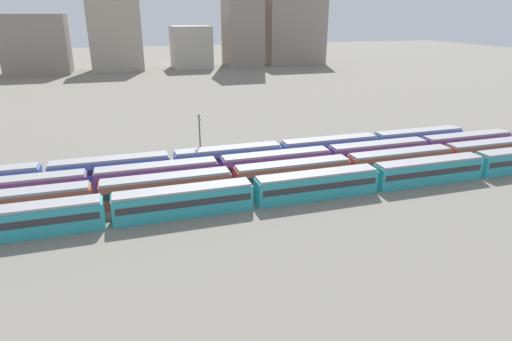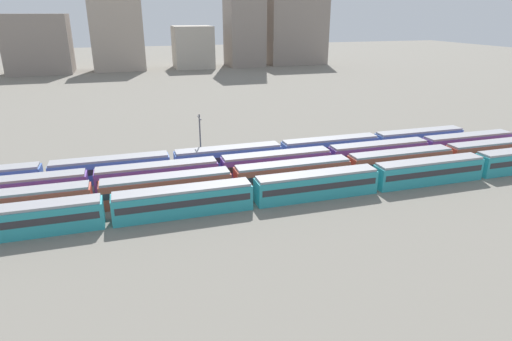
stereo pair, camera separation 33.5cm
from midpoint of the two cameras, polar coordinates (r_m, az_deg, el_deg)
The scene contains 11 objects.
ground_plane at distance 66.34m, azimuth -29.38°, elevation -4.68°, with size 600.00×600.00×0.00m, color slate.
train_track_0 at distance 61.99m, azimuth 7.88°, elevation -1.86°, with size 93.60×3.06×3.75m.
train_track_1 at distance 65.81m, azimuth 4.74°, elevation -0.40°, with size 93.60×3.06×3.75m.
train_track_2 at distance 70.10m, azimuth 2.55°, elevation 0.96°, with size 93.60×3.06×3.75m.
train_track_3 at distance 72.98m, azimuth -3.82°, elevation 1.71°, with size 93.60×3.06×3.75m.
catenary_pole_1 at distance 74.06m, azimuth -7.55°, elevation 4.39°, with size 0.24×3.20×8.99m.
distant_building_1 at distance 213.04m, azimuth -27.07°, elevation 14.64°, with size 25.76×20.50×24.41m, color gray.
distant_building_2 at distance 210.41m, azimuth -18.15°, elevation 16.75°, with size 22.30×13.92×31.70m, color #A89989.
distant_building_3 at distance 213.48m, azimuth -8.62°, elevation 15.81°, with size 17.78×17.61×19.02m, color #B2A899.
distant_building_4 at distance 218.37m, azimuth -1.87°, elevation 20.56°, with size 16.67×18.78×52.92m, color gray.
distant_building_5 at distance 227.43m, azimuth 5.13°, elevation 18.02°, with size 29.29×13.62×33.42m, color gray.
Camera 1 is at (15.11, -51.69, 24.96)m, focal length 30.28 mm.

